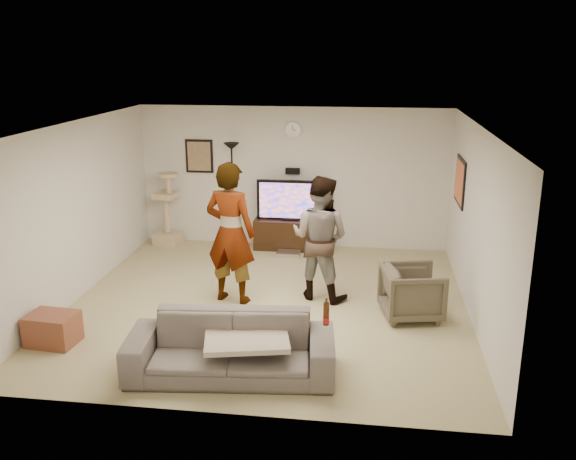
# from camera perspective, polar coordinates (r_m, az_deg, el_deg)

# --- Properties ---
(floor) EXTENTS (5.50, 5.50, 0.02)m
(floor) POSITION_cam_1_polar(r_m,az_deg,el_deg) (8.74, -1.82, -6.89)
(floor) COLOR tan
(floor) RESTS_ON ground
(ceiling) EXTENTS (5.50, 5.50, 0.02)m
(ceiling) POSITION_cam_1_polar(r_m,az_deg,el_deg) (8.07, -1.98, 9.76)
(ceiling) COLOR silver
(ceiling) RESTS_ON wall_back
(wall_back) EXTENTS (5.50, 0.04, 2.50)m
(wall_back) POSITION_cam_1_polar(r_m,az_deg,el_deg) (10.96, 0.47, 4.89)
(wall_back) COLOR silver
(wall_back) RESTS_ON floor
(wall_front) EXTENTS (5.50, 0.04, 2.50)m
(wall_front) POSITION_cam_1_polar(r_m,az_deg,el_deg) (5.77, -6.41, -6.11)
(wall_front) COLOR silver
(wall_front) RESTS_ON floor
(wall_left) EXTENTS (0.04, 5.50, 2.50)m
(wall_left) POSITION_cam_1_polar(r_m,az_deg,el_deg) (9.17, -19.11, 1.65)
(wall_left) COLOR silver
(wall_left) RESTS_ON floor
(wall_right) EXTENTS (0.04, 5.50, 2.50)m
(wall_right) POSITION_cam_1_polar(r_m,az_deg,el_deg) (8.33, 17.11, 0.39)
(wall_right) COLOR silver
(wall_right) RESTS_ON floor
(wall_clock) EXTENTS (0.26, 0.04, 0.26)m
(wall_clock) POSITION_cam_1_polar(r_m,az_deg,el_deg) (10.80, 0.46, 9.28)
(wall_clock) COLOR white
(wall_clock) RESTS_ON wall_back
(wall_speaker) EXTENTS (0.25, 0.10, 0.10)m
(wall_speaker) POSITION_cam_1_polar(r_m,az_deg,el_deg) (10.88, 0.43, 5.50)
(wall_speaker) COLOR black
(wall_speaker) RESTS_ON wall_back
(picture_back) EXTENTS (0.42, 0.03, 0.52)m
(picture_back) POSITION_cam_1_polar(r_m,az_deg,el_deg) (11.22, -8.25, 6.80)
(picture_back) COLOR #86694B
(picture_back) RESTS_ON wall_back
(picture_right) EXTENTS (0.03, 0.78, 0.62)m
(picture_right) POSITION_cam_1_polar(r_m,az_deg,el_deg) (9.81, 15.68, 4.37)
(picture_right) COLOR #D5643D
(picture_right) RESTS_ON wall_right
(tv_stand) EXTENTS (1.29, 0.45, 0.54)m
(tv_stand) POSITION_cam_1_polar(r_m,az_deg,el_deg) (10.97, 0.26, -0.39)
(tv_stand) COLOR black
(tv_stand) RESTS_ON floor
(console_box) EXTENTS (0.40, 0.30, 0.07)m
(console_box) POSITION_cam_1_polar(r_m,az_deg,el_deg) (10.67, 0.05, -2.20)
(console_box) COLOR silver
(console_box) RESTS_ON floor
(tv) EXTENTS (1.20, 0.08, 0.71)m
(tv) POSITION_cam_1_polar(r_m,az_deg,el_deg) (10.81, 0.26, 2.79)
(tv) COLOR black
(tv) RESTS_ON tv_stand
(tv_screen) EXTENTS (1.10, 0.01, 0.63)m
(tv_screen) POSITION_cam_1_polar(r_m,az_deg,el_deg) (10.76, 0.23, 2.73)
(tv_screen) COLOR orange
(tv_screen) RESTS_ON tv
(floor_lamp) EXTENTS (0.32, 0.32, 1.88)m
(floor_lamp) POSITION_cam_1_polar(r_m,az_deg,el_deg) (11.02, -5.16, 3.22)
(floor_lamp) COLOR black
(floor_lamp) RESTS_ON floor
(cat_tree) EXTENTS (0.50, 0.50, 1.34)m
(cat_tree) POSITION_cam_1_polar(r_m,az_deg,el_deg) (11.37, -11.22, 2.00)
(cat_tree) COLOR #CBB18B
(cat_tree) RESTS_ON floor
(person_left) EXTENTS (0.83, 0.65, 2.01)m
(person_left) POSITION_cam_1_polar(r_m,az_deg,el_deg) (8.53, -5.37, -0.28)
(person_left) COLOR #9D9DAF
(person_left) RESTS_ON floor
(person_right) EXTENTS (1.04, 0.92, 1.78)m
(person_right) POSITION_cam_1_polar(r_m,az_deg,el_deg) (8.66, 2.97, -0.74)
(person_right) COLOR navy
(person_right) RESTS_ON floor
(sofa) EXTENTS (2.33, 1.10, 0.66)m
(sofa) POSITION_cam_1_polar(r_m,az_deg,el_deg) (6.85, -5.34, -10.76)
(sofa) COLOR #605752
(sofa) RESTS_ON floor
(throw_blanket) EXTENTS (1.03, 0.88, 0.06)m
(throw_blanket) POSITION_cam_1_polar(r_m,az_deg,el_deg) (6.76, -3.85, -10.00)
(throw_blanket) COLOR beige
(throw_blanket) RESTS_ON sofa
(beer_bottle) EXTENTS (0.06, 0.06, 0.25)m
(beer_bottle) POSITION_cam_1_polar(r_m,az_deg,el_deg) (6.51, 3.57, -7.79)
(beer_bottle) COLOR #431F09
(beer_bottle) RESTS_ON sofa
(armchair) EXTENTS (0.90, 0.89, 0.70)m
(armchair) POSITION_cam_1_polar(r_m,az_deg,el_deg) (8.35, 11.45, -5.71)
(armchair) COLOR #4F4738
(armchair) RESTS_ON floor
(side_table) EXTENTS (0.61, 0.48, 0.38)m
(side_table) POSITION_cam_1_polar(r_m,az_deg,el_deg) (8.06, -21.03, -8.57)
(side_table) COLOR brown
(side_table) RESTS_ON floor
(toy_ball) EXTENTS (0.07, 0.07, 0.07)m
(toy_ball) POSITION_cam_1_polar(r_m,az_deg,el_deg) (8.46, -10.81, -7.68)
(toy_ball) COLOR teal
(toy_ball) RESTS_ON floor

